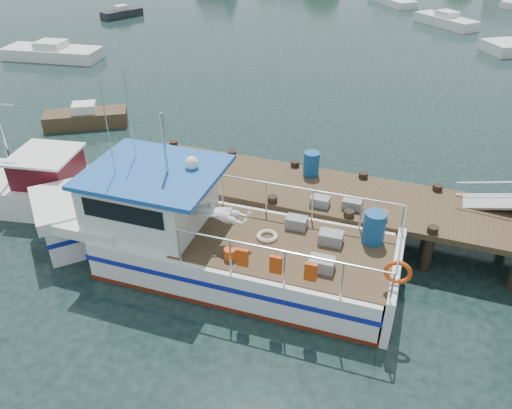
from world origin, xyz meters
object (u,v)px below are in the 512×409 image
(moored_d, at_px, (392,0))
(moored_e, at_px, (122,13))
(dock, at_px, (511,199))
(moored_rowboat, at_px, (86,117))
(lobster_boat, at_px, (198,236))
(moored_b, at_px, (446,20))
(moored_a, at_px, (52,52))
(work_boat, at_px, (29,186))

(moored_d, bearing_deg, moored_e, -153.97)
(dock, bearing_deg, moored_rowboat, 166.60)
(moored_rowboat, xyz_separation_m, moored_d, (10.40, 36.72, -0.03))
(lobster_boat, bearing_deg, moored_rowboat, 140.16)
(dock, distance_m, moored_b, 33.04)
(moored_rowboat, relative_size, moored_a, 0.59)
(lobster_boat, relative_size, moored_rowboat, 3.04)
(lobster_boat, xyz_separation_m, moored_rowboat, (-10.00, 7.89, -0.64))
(moored_b, height_order, moored_e, moored_b)
(moored_b, bearing_deg, work_boat, -104.51)
(lobster_boat, bearing_deg, moored_d, 87.93)
(moored_e, bearing_deg, lobster_boat, -39.49)
(lobster_boat, relative_size, moored_b, 2.26)
(dock, relative_size, moored_rowboat, 4.08)
(dock, relative_size, moored_b, 3.02)
(dock, bearing_deg, moored_a, 154.49)
(lobster_boat, relative_size, moored_e, 3.09)
(moored_a, height_order, moored_d, moored_a)
(moored_a, distance_m, moored_d, 34.07)
(dock, relative_size, moored_e, 4.14)
(moored_a, xyz_separation_m, moored_d, (19.61, 27.86, -0.06))
(moored_rowboat, bearing_deg, moored_e, 117.58)
(moored_rowboat, height_order, moored_d, moored_rowboat)
(lobster_boat, distance_m, work_boat, 7.56)
(moored_a, relative_size, moored_b, 1.25)
(dock, xyz_separation_m, moored_a, (-27.89, 13.31, -1.79))
(work_boat, height_order, moored_d, work_boat)
(moored_e, bearing_deg, moored_d, 47.53)
(dock, distance_m, lobster_boat, 9.41)
(moored_d, height_order, moored_e, moored_d)
(work_boat, relative_size, moored_a, 1.25)
(work_boat, distance_m, moored_a, 19.57)
(lobster_boat, height_order, moored_a, lobster_boat)
(work_boat, relative_size, moored_rowboat, 2.11)
(dock, bearing_deg, lobster_boat, -158.38)
(dock, height_order, moored_rowboat, dock)
(moored_b, bearing_deg, lobster_boat, -92.95)
(lobster_boat, relative_size, moored_d, 1.98)
(moored_a, relative_size, moored_d, 1.10)
(work_boat, height_order, moored_b, work_boat)
(dock, relative_size, lobster_boat, 1.34)
(moored_a, bearing_deg, moored_e, 113.62)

